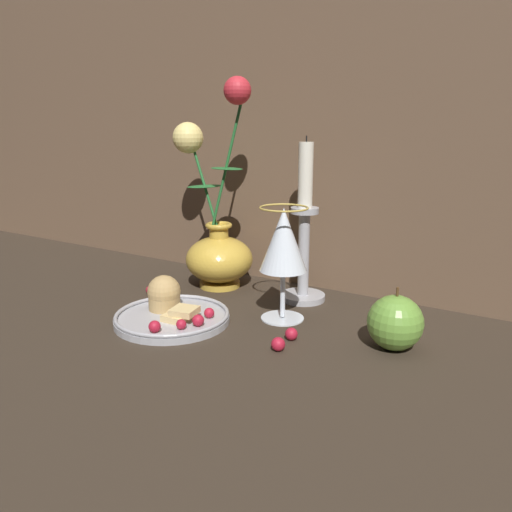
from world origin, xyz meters
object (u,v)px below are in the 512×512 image
wine_glass (283,244)px  candlestick (304,238)px  apple_beside_vase (395,323)px  plate_with_pastries (170,310)px  vase (217,238)px

wine_glass → candlestick: size_ratio=0.64×
apple_beside_vase → candlestick: bearing=149.5°
plate_with_pastries → apple_beside_vase: size_ratio=2.03×
plate_with_pastries → apple_beside_vase: apple_beside_vase is taller
wine_glass → plate_with_pastries: bearing=-145.7°
vase → candlestick: (0.17, 0.02, 0.02)m
vase → wine_glass: vase is taller
plate_with_pastries → apple_beside_vase: bearing=14.1°
plate_with_pastries → candlestick: bearing=56.5°
candlestick → apple_beside_vase: 0.24m
wine_glass → apple_beside_vase: 0.20m
vase → candlestick: bearing=5.6°
wine_glass → candlestick: 0.10m
candlestick → apple_beside_vase: candlestick is taller
wine_glass → apple_beside_vase: (0.18, -0.02, -0.08)m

